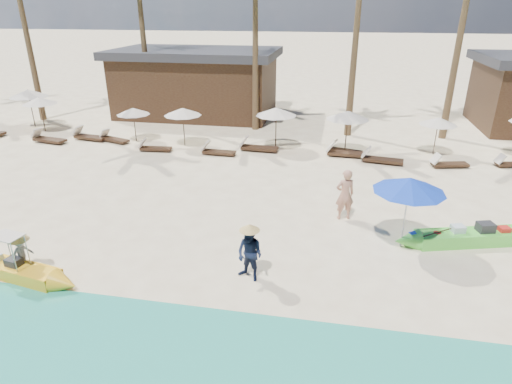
% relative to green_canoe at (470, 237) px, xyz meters
% --- Properties ---
extents(ground, '(240.00, 240.00, 0.00)m').
position_rel_green_canoe_xyz_m(ground, '(-5.83, -2.08, -0.24)').
color(ground, '#F9E6B8').
rests_on(ground, ground).
extents(green_canoe, '(5.38, 1.85, 0.70)m').
position_rel_green_canoe_xyz_m(green_canoe, '(0.00, 0.00, 0.00)').
color(green_canoe, '#57D541').
rests_on(green_canoe, ground).
extents(yellow_canoe, '(5.00, 1.18, 1.30)m').
position_rel_green_canoe_xyz_m(yellow_canoe, '(-13.03, -4.21, -0.02)').
color(yellow_canoe, yellow).
rests_on(yellow_canoe, ground).
extents(tourist, '(0.78, 0.64, 1.84)m').
position_rel_green_canoe_xyz_m(tourist, '(-3.94, 1.03, 0.68)').
color(tourist, tan).
rests_on(tourist, ground).
extents(vendor_green, '(0.95, 0.86, 1.58)m').
position_rel_green_canoe_xyz_m(vendor_green, '(-6.46, -3.15, 0.55)').
color(vendor_green, '#121A32').
rests_on(vendor_green, ground).
extents(vendor_yellow, '(0.53, 0.69, 0.95)m').
position_rel_green_canoe_xyz_m(vendor_yellow, '(-12.69, -4.04, 0.42)').
color(vendor_yellow, gray).
rests_on(vendor_yellow, ground).
extents(blue_umbrella, '(2.14, 2.14, 2.30)m').
position_rel_green_canoe_xyz_m(blue_umbrella, '(-2.16, -0.57, 1.84)').
color(blue_umbrella, '#99999E').
rests_on(blue_umbrella, ground).
extents(resort_parasol_1, '(2.23, 2.23, 2.30)m').
position_rel_green_canoe_xyz_m(resort_parasol_1, '(-22.73, 10.17, 1.84)').
color(resort_parasol_1, '#3A2817').
rests_on(resort_parasol_1, ground).
extents(resort_parasol_2, '(1.96, 1.96, 2.02)m').
position_rel_green_canoe_xyz_m(resort_parasol_2, '(-21.52, 9.44, 1.58)').
color(resort_parasol_2, '#3A2817').
rests_on(resort_parasol_2, ground).
extents(lounger_2_left, '(2.05, 0.93, 0.67)m').
position_rel_green_canoe_xyz_m(lounger_2_left, '(-19.89, 7.35, -0.01)').
color(lounger_2_left, '#3A2817').
rests_on(lounger_2_left, ground).
extents(resort_parasol_3, '(1.79, 1.79, 1.85)m').
position_rel_green_canoe_xyz_m(resort_parasol_3, '(-15.25, 8.53, 1.43)').
color(resort_parasol_3, '#3A2817').
rests_on(resort_parasol_3, ground).
extents(lounger_3_left, '(2.05, 0.90, 0.67)m').
position_rel_green_canoe_xyz_m(lounger_3_left, '(-17.94, 8.23, -0.01)').
color(lounger_3_left, '#3A2817').
rests_on(lounger_3_left, ground).
extents(lounger_3_right, '(1.84, 1.08, 0.60)m').
position_rel_green_canoe_xyz_m(lounger_3_right, '(-16.39, 8.10, -0.04)').
color(lounger_3_right, '#3A2817').
rests_on(lounger_3_right, ground).
extents(resort_parasol_4, '(1.97, 1.97, 2.03)m').
position_rel_green_canoe_xyz_m(resort_parasol_4, '(-12.31, 8.24, 1.59)').
color(resort_parasol_4, '#3A2817').
rests_on(resort_parasol_4, ground).
extents(lounger_4_left, '(1.72, 0.65, 0.57)m').
position_rel_green_canoe_xyz_m(lounger_4_left, '(-13.57, 6.99, -0.04)').
color(lounger_4_left, '#3A2817').
rests_on(lounger_4_left, ground).
extents(lounger_4_right, '(1.77, 0.62, 0.59)m').
position_rel_green_canoe_xyz_m(lounger_4_right, '(-10.20, 7.02, -0.04)').
color(lounger_4_right, '#3A2817').
rests_on(lounger_4_right, ground).
extents(resort_parasol_5, '(2.11, 2.11, 2.17)m').
position_rel_green_canoe_xyz_m(resort_parasol_5, '(-7.43, 8.62, 1.72)').
color(resort_parasol_5, '#3A2817').
rests_on(resort_parasol_5, ground).
extents(lounger_5_left, '(2.02, 0.73, 0.67)m').
position_rel_green_canoe_xyz_m(lounger_5_left, '(-8.32, 8.00, -0.01)').
color(lounger_5_left, '#3A2817').
rests_on(lounger_5_left, ground).
extents(resort_parasol_6, '(2.13, 2.13, 2.19)m').
position_rel_green_canoe_xyz_m(resort_parasol_6, '(-3.85, 8.42, 1.74)').
color(resort_parasol_6, '#3A2817').
rests_on(resort_parasol_6, ground).
extents(lounger_6_left, '(1.73, 0.94, 0.56)m').
position_rel_green_canoe_xyz_m(lounger_6_left, '(-3.90, 8.47, -0.05)').
color(lounger_6_left, '#3A2817').
rests_on(lounger_6_left, ground).
extents(lounger_6_right, '(1.96, 0.69, 0.66)m').
position_rel_green_canoe_xyz_m(lounger_6_right, '(-3.91, 7.92, -0.02)').
color(lounger_6_right, '#3A2817').
rests_on(lounger_6_right, ground).
extents(resort_parasol_7, '(1.83, 1.83, 1.88)m').
position_rel_green_canoe_xyz_m(resort_parasol_7, '(0.56, 9.15, 1.46)').
color(resort_parasol_7, '#3A2817').
rests_on(resort_parasol_7, ground).
extents(lounger_7_left, '(2.02, 0.88, 0.66)m').
position_rel_green_canoe_xyz_m(lounger_7_left, '(-2.20, 7.27, -0.01)').
color(lounger_7_left, '#3A2817').
rests_on(lounger_7_left, ground).
extents(lounger_7_right, '(1.80, 0.89, 0.59)m').
position_rel_green_canoe_xyz_m(lounger_7_right, '(0.83, 7.22, -0.04)').
color(lounger_7_right, '#3A2817').
rests_on(lounger_7_right, ground).
extents(lounger_8_left, '(1.68, 0.77, 0.55)m').
position_rel_green_canoe_xyz_m(lounger_8_left, '(3.76, 7.81, -0.05)').
color(lounger_8_left, '#3A2817').
rests_on(lounger_8_left, ground).
extents(pavilion_west, '(10.80, 6.60, 4.30)m').
position_rel_green_canoe_xyz_m(pavilion_west, '(-13.83, 15.42, 1.96)').
color(pavilion_west, '#3A2817').
rests_on(pavilion_west, ground).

